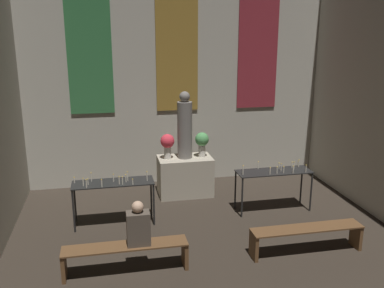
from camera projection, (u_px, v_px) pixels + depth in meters
name	position (u px, v px, depth m)	size (l,w,h in m)	color
wall_back	(177.00, 66.00, 10.18)	(7.39, 0.16, 5.66)	#B2AD9E
altar	(185.00, 176.00, 9.84)	(1.22, 0.74, 0.89)	#ADA38E
statue	(185.00, 127.00, 9.54)	(0.33, 0.33, 1.51)	slate
flower_vase_left	(167.00, 143.00, 9.56)	(0.31, 0.31, 0.57)	beige
flower_vase_right	(202.00, 141.00, 9.71)	(0.31, 0.31, 0.57)	beige
candle_rack_left	(113.00, 187.00, 8.25)	(1.56, 0.52, 1.06)	black
candle_rack_right	(274.00, 175.00, 8.90)	(1.56, 0.52, 1.07)	black
pew_back_left	(126.00, 253.00, 6.67)	(1.94, 0.36, 0.47)	brown
pew_back_right	(307.00, 234.00, 7.27)	(1.94, 0.36, 0.47)	brown
person_seated	(138.00, 226.00, 6.60)	(0.36, 0.24, 0.72)	#4C4238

